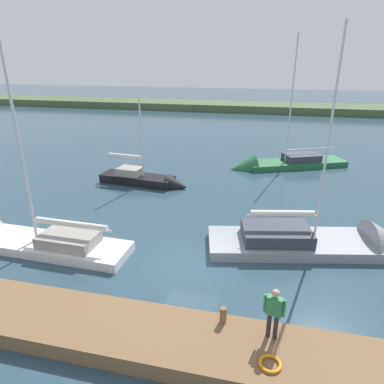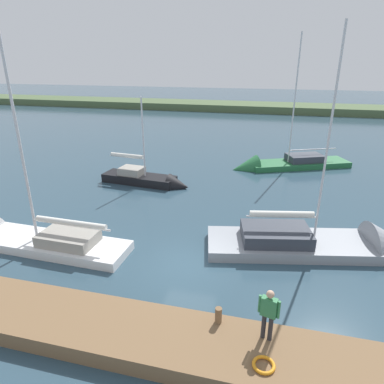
# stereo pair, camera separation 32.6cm
# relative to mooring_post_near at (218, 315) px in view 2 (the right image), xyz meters

# --- Properties ---
(ground_plane) EXTENTS (200.00, 200.00, 0.00)m
(ground_plane) POSITION_rel_mooring_post_near_xyz_m (2.11, -3.81, -0.87)
(ground_plane) COLOR #2D4756
(far_shoreline) EXTENTS (180.00, 8.00, 2.40)m
(far_shoreline) POSITION_rel_mooring_post_near_xyz_m (2.11, -54.61, -0.87)
(far_shoreline) COLOR #4C603D
(far_shoreline) RESTS_ON ground_plane
(dock_pier) EXTENTS (21.10, 2.54, 0.59)m
(dock_pier) POSITION_rel_mooring_post_near_xyz_m (2.11, 0.89, -0.58)
(dock_pier) COLOR brown
(dock_pier) RESTS_ON ground_plane
(mooring_post_near) EXTENTS (0.23, 0.23, 0.56)m
(mooring_post_near) POSITION_rel_mooring_post_near_xyz_m (0.00, 0.00, 0.00)
(mooring_post_near) COLOR brown
(mooring_post_near) RESTS_ON dock_pier
(life_ring_buoy) EXTENTS (0.66, 0.66, 0.10)m
(life_ring_buoy) POSITION_rel_mooring_post_near_xyz_m (-1.55, 1.40, -0.23)
(life_ring_buoy) COLOR orange
(life_ring_buoy) RESTS_ON dock_pier
(sailboat_mid_channel) EXTENTS (6.81, 2.32, 6.99)m
(sailboat_mid_channel) POSITION_rel_mooring_post_near_xyz_m (7.53, -13.44, -0.63)
(sailboat_mid_channel) COLOR black
(sailboat_mid_channel) RESTS_ON ground_plane
(sailboat_near_dock) EXTENTS (10.48, 4.73, 11.36)m
(sailboat_near_dock) POSITION_rel_mooring_post_near_xyz_m (-4.57, -6.84, -0.66)
(sailboat_near_dock) COLOR gray
(sailboat_near_dock) RESTS_ON ground_plane
(sailboat_far_left) EXTENTS (10.27, 6.28, 11.78)m
(sailboat_far_left) POSITION_rel_mooring_post_near_xyz_m (-1.89, -20.07, -0.77)
(sailboat_far_left) COLOR #236638
(sailboat_far_left) RESTS_ON ground_plane
(sailboat_outer_mooring) EXTENTS (9.52, 2.40, 11.43)m
(sailboat_outer_mooring) POSITION_rel_mooring_post_near_xyz_m (10.53, -3.66, -0.67)
(sailboat_outer_mooring) COLOR white
(sailboat_outer_mooring) RESTS_ON ground_plane
(person_on_dock) EXTENTS (0.65, 0.33, 1.78)m
(person_on_dock) POSITION_rel_mooring_post_near_xyz_m (-1.56, 0.32, 0.76)
(person_on_dock) COLOR #28282D
(person_on_dock) RESTS_ON dock_pier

